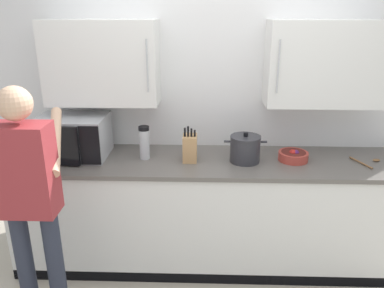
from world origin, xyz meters
name	(u,v)px	position (x,y,z in m)	size (l,w,h in m)	color
back_wall_tiled	(211,94)	(0.00, 1.20, 1.41)	(3.81, 0.44, 2.60)	white
counter_unit	(210,212)	(0.00, 0.86, 0.47)	(3.24, 0.70, 0.95)	white
microwave_oven	(70,137)	(-1.15, 0.90, 1.11)	(0.55, 0.46, 0.33)	#B7BABF
wooden_spoon	(368,161)	(1.25, 0.84, 0.96)	(0.23, 0.23, 0.02)	brown
fruit_bowl	(293,155)	(0.66, 0.87, 0.99)	(0.24, 0.24, 0.10)	#AD3D33
thermos_flask	(144,143)	(-0.53, 0.87, 1.08)	(0.09, 0.09, 0.27)	#B7BABF
knife_block	(190,148)	(-0.17, 0.84, 1.05)	(0.11, 0.15, 0.29)	tan
stock_pot	(245,149)	(0.27, 0.84, 1.05)	(0.34, 0.24, 0.24)	#2D2D33
person_figure	(30,196)	(-1.12, 0.06, 1.02)	(0.44, 0.65, 1.70)	#282D3D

